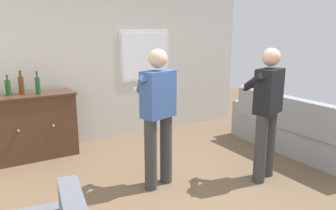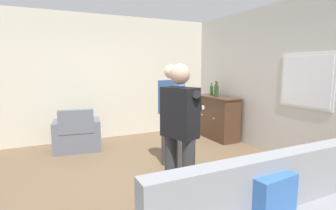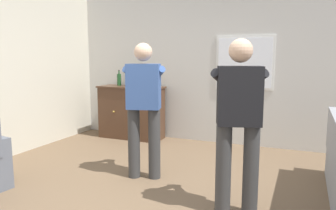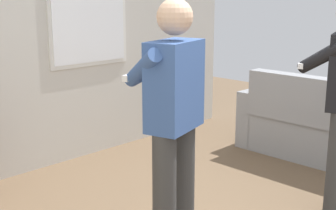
# 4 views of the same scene
# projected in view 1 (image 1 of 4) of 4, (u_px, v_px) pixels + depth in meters

# --- Properties ---
(ground) EXTENTS (10.40, 10.40, 0.00)m
(ground) POSITION_uv_depth(u_px,v_px,m) (206.00, 198.00, 3.77)
(ground) COLOR brown
(wall_back_with_window) EXTENTS (5.20, 0.15, 2.80)m
(wall_back_with_window) POSITION_uv_depth(u_px,v_px,m) (116.00, 58.00, 5.69)
(wall_back_with_window) COLOR beige
(wall_back_with_window) RESTS_ON ground
(couch) EXTENTS (0.57, 2.57, 0.90)m
(couch) POSITION_uv_depth(u_px,v_px,m) (300.00, 134.00, 4.99)
(couch) COLOR gray
(couch) RESTS_ON ground
(sideboard_cabinet) EXTENTS (1.23, 0.49, 0.97)m
(sideboard_cabinet) POSITION_uv_depth(u_px,v_px,m) (34.00, 126.00, 4.86)
(sideboard_cabinet) COLOR #472D1E
(sideboard_cabinet) RESTS_ON ground
(bottle_wine_green) EXTENTS (0.07, 0.07, 0.33)m
(bottle_wine_green) POSITION_uv_depth(u_px,v_px,m) (38.00, 85.00, 4.72)
(bottle_wine_green) COLOR #1E4C23
(bottle_wine_green) RESTS_ON sideboard_cabinet
(bottle_liquor_amber) EXTENTS (0.08, 0.08, 0.34)m
(bottle_liquor_amber) POSITION_uv_depth(u_px,v_px,m) (21.00, 85.00, 4.71)
(bottle_liquor_amber) COLOR #593314
(bottle_liquor_amber) RESTS_ON sideboard_cabinet
(bottle_spirits_clear) EXTENTS (0.08, 0.08, 0.30)m
(bottle_spirits_clear) POSITION_uv_depth(u_px,v_px,m) (8.00, 87.00, 4.63)
(bottle_spirits_clear) COLOR #1E4C23
(bottle_spirits_clear) RESTS_ON sideboard_cabinet
(person_standing_left) EXTENTS (0.54, 0.52, 1.68)m
(person_standing_left) POSITION_uv_depth(u_px,v_px,m) (158.00, 112.00, 3.88)
(person_standing_left) COLOR #383838
(person_standing_left) RESTS_ON ground
(person_standing_right) EXTENTS (0.53, 0.52, 1.68)m
(person_standing_right) POSITION_uv_depth(u_px,v_px,m) (267.00, 108.00, 4.06)
(person_standing_right) COLOR #383838
(person_standing_right) RESTS_ON ground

